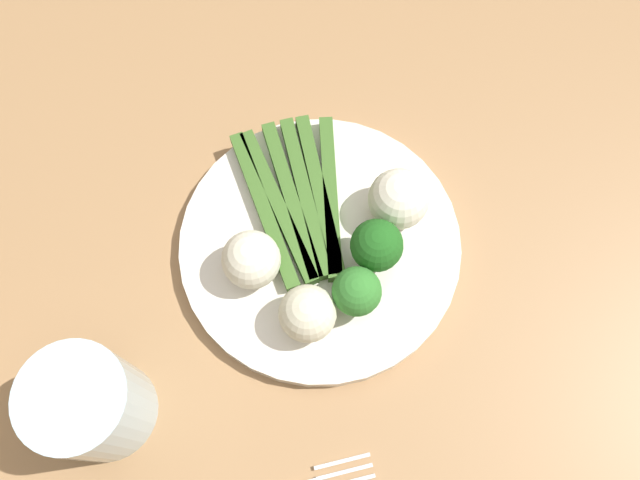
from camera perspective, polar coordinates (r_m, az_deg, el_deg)
The scene contains 10 objects.
ground_plane at distance 1.35m, azimuth 0.48°, elevation -11.08°, with size 6.00×6.00×0.02m, color tan.
dining_table at distance 0.70m, azimuth 0.91°, elevation -2.18°, with size 1.30×0.82×0.77m.
plate at distance 0.57m, azimuth 0.00°, elevation -0.44°, with size 0.24×0.24×0.01m, color silver.
asparagus_bundle at distance 0.58m, azimuth -1.84°, elevation 3.45°, with size 0.16×0.10×0.01m.
broccoli_back_right at distance 0.54m, azimuth 4.90°, elevation -0.49°, with size 0.04×0.04×0.05m.
broccoli_right at distance 0.52m, azimuth 3.18°, elevation -4.47°, with size 0.04×0.04×0.05m.
cauliflower_outer_edge at distance 0.54m, azimuth -5.95°, elevation -1.69°, with size 0.05×0.05×0.05m, color silver.
cauliflower_mid at distance 0.52m, azimuth -1.09°, elevation -6.35°, with size 0.05×0.05×0.05m, color beige.
cauliflower_near_center at distance 0.56m, azimuth 6.80°, elevation 3.57°, with size 0.05×0.05×0.05m, color white.
water_glass at distance 0.53m, azimuth -19.19°, elevation -13.23°, with size 0.08×0.08×0.09m, color silver.
Camera 1 is at (0.22, -0.04, 1.32)m, focal length 37.12 mm.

